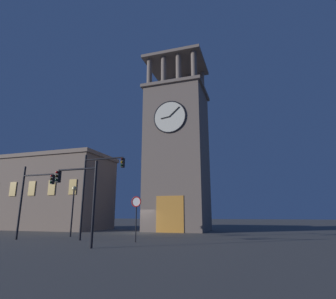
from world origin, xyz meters
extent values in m
plane|color=#56544F|center=(0.00, 0.00, 0.00)|extent=(200.00, 200.00, 0.00)
cube|color=#75665B|center=(-3.06, -4.60, 8.96)|extent=(7.20, 6.65, 17.93)
cube|color=#75665B|center=(-3.06, -4.60, 18.13)|extent=(7.80, 7.25, 0.40)
cylinder|color=#75665B|center=(-6.06, -1.87, 20.24)|extent=(0.70, 0.70, 3.84)
cylinder|color=#75665B|center=(-4.06, -1.87, 20.24)|extent=(0.70, 0.70, 3.84)
cylinder|color=#75665B|center=(-2.06, -1.87, 20.24)|extent=(0.70, 0.70, 3.84)
cylinder|color=#75665B|center=(-0.06, -1.87, 20.24)|extent=(0.70, 0.70, 3.84)
cylinder|color=#75665B|center=(-6.06, -7.32, 20.24)|extent=(0.70, 0.70, 3.84)
cylinder|color=#75665B|center=(-4.06, -7.32, 20.24)|extent=(0.70, 0.70, 3.84)
cylinder|color=#75665B|center=(-2.06, -7.32, 20.24)|extent=(0.70, 0.70, 3.84)
cylinder|color=#75665B|center=(-0.06, -7.32, 20.24)|extent=(0.70, 0.70, 3.84)
cube|color=#75665B|center=(-3.06, -4.60, 22.36)|extent=(7.80, 7.25, 0.40)
cylinder|color=black|center=(-3.06, -4.60, 23.69)|extent=(0.12, 0.12, 2.25)
cylinder|color=silver|center=(-3.06, -1.21, 13.45)|extent=(3.96, 0.12, 3.96)
torus|color=black|center=(-3.06, -1.19, 13.45)|extent=(4.12, 0.16, 4.12)
cube|color=black|center=(-2.52, -1.11, 13.37)|extent=(1.10, 0.06, 0.27)
cube|color=black|center=(-3.69, -1.11, 14.01)|extent=(1.35, 0.06, 1.20)
cube|color=orange|center=(-3.06, -1.32, 2.00)|extent=(3.20, 0.24, 4.00)
cube|color=gray|center=(14.32, -2.80, 4.66)|extent=(15.14, 7.67, 9.32)
cube|color=gray|center=(14.32, -2.80, 9.57)|extent=(15.54, 8.07, 0.50)
cube|color=#E0B259|center=(8.26, 1.08, 5.13)|extent=(1.00, 0.12, 1.80)
cube|color=#E0B259|center=(11.29, 1.08, 5.13)|extent=(1.00, 0.12, 1.80)
cube|color=#E0B259|center=(14.32, 1.08, 5.13)|extent=(1.00, 0.12, 1.80)
cube|color=#E0B259|center=(17.35, 1.08, 5.13)|extent=(1.00, 0.12, 1.80)
cylinder|color=black|center=(5.99, 10.51, 2.93)|extent=(0.16, 0.16, 5.86)
cylinder|color=black|center=(4.53, 10.51, 5.08)|extent=(2.92, 0.12, 0.12)
cube|color=black|center=(3.07, 10.51, 4.66)|extent=(0.22, 0.30, 0.75)
sphere|color=red|center=(3.07, 10.69, 4.93)|extent=(0.16, 0.16, 0.16)
sphere|color=#392705|center=(3.07, 10.69, 4.68)|extent=(0.16, 0.16, 0.16)
sphere|color=#063316|center=(3.07, 10.69, 4.43)|extent=(0.16, 0.16, 0.16)
cylinder|color=black|center=(-2.86, 13.59, 2.62)|extent=(0.16, 0.16, 5.23)
cylinder|color=black|center=(-1.46, 13.59, 4.76)|extent=(2.81, 0.12, 0.12)
cube|color=black|center=(-0.05, 13.59, 4.34)|extent=(0.22, 0.30, 0.75)
sphere|color=red|center=(-0.05, 13.77, 4.61)|extent=(0.16, 0.16, 0.16)
sphere|color=#392705|center=(-0.05, 13.77, 4.36)|extent=(0.16, 0.16, 0.16)
sphere|color=#063316|center=(-0.05, 13.77, 4.11)|extent=(0.16, 0.16, 0.16)
cylinder|color=black|center=(0.83, 9.51, 3.36)|extent=(0.16, 0.16, 6.73)
cylinder|color=black|center=(-0.87, 9.51, 6.29)|extent=(3.40, 0.12, 0.12)
cube|color=black|center=(-2.58, 9.51, 5.87)|extent=(0.22, 0.30, 0.75)
sphere|color=#360505|center=(-2.58, 9.69, 6.14)|extent=(0.16, 0.16, 0.16)
sphere|color=orange|center=(-2.58, 9.69, 5.89)|extent=(0.16, 0.16, 0.16)
sphere|color=#063316|center=(-2.58, 9.69, 5.64)|extent=(0.16, 0.16, 0.16)
cylinder|color=black|center=(3.75, 6.80, 2.04)|extent=(0.14, 0.14, 4.07)
sphere|color=#F9DB8C|center=(3.75, 6.80, 4.29)|extent=(0.44, 0.44, 0.44)
cylinder|color=black|center=(-3.85, 9.52, 1.48)|extent=(0.08, 0.08, 2.95)
cylinder|color=white|center=(-3.85, 9.56, 2.85)|extent=(0.70, 0.04, 0.70)
torus|color=red|center=(-3.85, 9.58, 2.85)|extent=(0.78, 0.08, 0.78)
camera|label=1|loc=(-12.25, 28.08, 1.91)|focal=28.77mm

